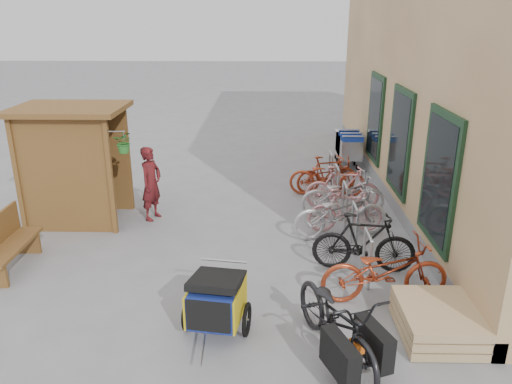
{
  "coord_description": "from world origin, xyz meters",
  "views": [
    {
      "loc": [
        0.67,
        -7.17,
        4.11
      ],
      "look_at": [
        0.5,
        1.5,
        1.0
      ],
      "focal_mm": 35.0,
      "sensor_mm": 36.0,
      "label": 1
    }
  ],
  "objects_px": {
    "pallet_stack": "(437,321)",
    "bike_1": "(364,242)",
    "person_kiosk": "(151,184)",
    "bike_2": "(340,213)",
    "bike_4": "(343,195)",
    "cargo_bike": "(338,322)",
    "bike_3": "(346,211)",
    "kiosk": "(69,149)",
    "bike_5": "(342,188)",
    "bike_6": "(327,176)",
    "bike_0": "(385,271)",
    "bench": "(5,243)",
    "shopping_carts": "(348,144)",
    "child_trailer": "(216,299)"
  },
  "relations": [
    {
      "from": "kiosk",
      "to": "bike_3",
      "type": "bearing_deg",
      "value": -5.23
    },
    {
      "from": "bike_3",
      "to": "bike_6",
      "type": "height_order",
      "value": "bike_6"
    },
    {
      "from": "child_trailer",
      "to": "bike_3",
      "type": "xyz_separation_m",
      "value": [
        2.23,
        3.33,
        -0.04
      ]
    },
    {
      "from": "pallet_stack",
      "to": "bike_2",
      "type": "distance_m",
      "value": 3.27
    },
    {
      "from": "bike_3",
      "to": "bike_4",
      "type": "relative_size",
      "value": 0.84
    },
    {
      "from": "bike_4",
      "to": "cargo_bike",
      "type": "bearing_deg",
      "value": 166.12
    },
    {
      "from": "shopping_carts",
      "to": "bike_6",
      "type": "xyz_separation_m",
      "value": [
        -0.86,
        -2.49,
        -0.15
      ]
    },
    {
      "from": "pallet_stack",
      "to": "child_trailer",
      "type": "bearing_deg",
      "value": 179.31
    },
    {
      "from": "pallet_stack",
      "to": "bench",
      "type": "xyz_separation_m",
      "value": [
        -6.68,
        1.71,
        0.28
      ]
    },
    {
      "from": "bike_1",
      "to": "bike_2",
      "type": "height_order",
      "value": "bike_1"
    },
    {
      "from": "bench",
      "to": "bike_1",
      "type": "xyz_separation_m",
      "value": [
        6.0,
        0.08,
        0.02
      ]
    },
    {
      "from": "cargo_bike",
      "to": "bike_5",
      "type": "relative_size",
      "value": 1.3
    },
    {
      "from": "bench",
      "to": "bike_4",
      "type": "xyz_separation_m",
      "value": [
        6.01,
        2.51,
        -0.02
      ]
    },
    {
      "from": "kiosk",
      "to": "bike_4",
      "type": "distance_m",
      "value": 5.72
    },
    {
      "from": "bike_0",
      "to": "bike_2",
      "type": "height_order",
      "value": "bike_0"
    },
    {
      "from": "child_trailer",
      "to": "bike_0",
      "type": "xyz_separation_m",
      "value": [
        2.43,
        0.81,
        0.01
      ]
    },
    {
      "from": "bike_1",
      "to": "bike_5",
      "type": "height_order",
      "value": "bike_1"
    },
    {
      "from": "pallet_stack",
      "to": "bike_1",
      "type": "distance_m",
      "value": 1.94
    },
    {
      "from": "shopping_carts",
      "to": "child_trailer",
      "type": "bearing_deg",
      "value": -110.48
    },
    {
      "from": "person_kiosk",
      "to": "bike_2",
      "type": "xyz_separation_m",
      "value": [
        3.82,
        -0.86,
        -0.29
      ]
    },
    {
      "from": "bike_4",
      "to": "pallet_stack",
      "type": "bearing_deg",
      "value": -175.83
    },
    {
      "from": "bike_1",
      "to": "bike_5",
      "type": "xyz_separation_m",
      "value": [
        0.05,
        2.84,
        -0.02
      ]
    },
    {
      "from": "bike_0",
      "to": "shopping_carts",
      "type": "bearing_deg",
      "value": -9.28
    },
    {
      "from": "kiosk",
      "to": "pallet_stack",
      "type": "distance_m",
      "value": 7.5
    },
    {
      "from": "bike_1",
      "to": "bike_6",
      "type": "height_order",
      "value": "bike_1"
    },
    {
      "from": "bike_2",
      "to": "bike_6",
      "type": "distance_m",
      "value": 2.37
    },
    {
      "from": "kiosk",
      "to": "bench",
      "type": "relative_size",
      "value": 1.64
    },
    {
      "from": "bench",
      "to": "shopping_carts",
      "type": "distance_m",
      "value": 9.17
    },
    {
      "from": "bike_2",
      "to": "bike_5",
      "type": "bearing_deg",
      "value": -23.55
    },
    {
      "from": "bike_4",
      "to": "bike_5",
      "type": "bearing_deg",
      "value": -10.92
    },
    {
      "from": "bike_1",
      "to": "kiosk",
      "type": "bearing_deg",
      "value": 76.9
    },
    {
      "from": "bike_1",
      "to": "bike_5",
      "type": "relative_size",
      "value": 1.04
    },
    {
      "from": "bench",
      "to": "child_trailer",
      "type": "bearing_deg",
      "value": -24.75
    },
    {
      "from": "child_trailer",
      "to": "cargo_bike",
      "type": "xyz_separation_m",
      "value": [
        1.55,
        -0.54,
        0.03
      ]
    },
    {
      "from": "person_kiosk",
      "to": "bike_2",
      "type": "height_order",
      "value": "person_kiosk"
    },
    {
      "from": "bike_0",
      "to": "bike_5",
      "type": "bearing_deg",
      "value": -3.67
    },
    {
      "from": "bike_4",
      "to": "shopping_carts",
      "type": "bearing_deg",
      "value": -14.92
    },
    {
      "from": "child_trailer",
      "to": "bike_0",
      "type": "relative_size",
      "value": 0.8
    },
    {
      "from": "person_kiosk",
      "to": "shopping_carts",
      "type": "bearing_deg",
      "value": -26.92
    },
    {
      "from": "bike_5",
      "to": "cargo_bike",
      "type": "bearing_deg",
      "value": 174.28
    },
    {
      "from": "kiosk",
      "to": "bike_1",
      "type": "distance_m",
      "value": 6.06
    },
    {
      "from": "bike_5",
      "to": "bike_4",
      "type": "bearing_deg",
      "value": 177.01
    },
    {
      "from": "bench",
      "to": "bike_6",
      "type": "distance_m",
      "value": 6.94
    },
    {
      "from": "bike_3",
      "to": "bike_1",
      "type": "bearing_deg",
      "value": -178.8
    },
    {
      "from": "bench",
      "to": "bike_1",
      "type": "bearing_deg",
      "value": 0.41
    },
    {
      "from": "child_trailer",
      "to": "bike_2",
      "type": "xyz_separation_m",
      "value": [
        2.09,
        3.1,
        0.01
      ]
    },
    {
      "from": "bike_0",
      "to": "bike_5",
      "type": "height_order",
      "value": "bike_0"
    },
    {
      "from": "bench",
      "to": "child_trailer",
      "type": "height_order",
      "value": "bench"
    },
    {
      "from": "bike_0",
      "to": "bike_1",
      "type": "distance_m",
      "value": 0.96
    },
    {
      "from": "bench",
      "to": "bike_3",
      "type": "xyz_separation_m",
      "value": [
        5.93,
        1.65,
        -0.04
      ]
    }
  ]
}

